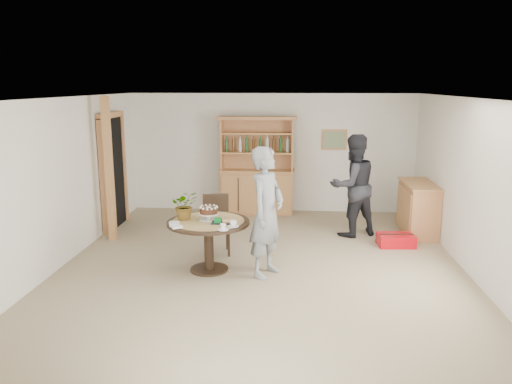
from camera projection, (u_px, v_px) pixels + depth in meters
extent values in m
plane|color=tan|center=(261.00, 268.00, 7.44)|extent=(7.00, 7.00, 0.00)
cube|color=white|center=(272.00, 153.00, 10.59)|extent=(6.00, 0.04, 2.50)
cube|color=white|center=(231.00, 279.00, 3.77)|extent=(6.00, 0.04, 2.50)
cube|color=white|center=(60.00, 183.00, 7.40)|extent=(0.04, 7.00, 2.50)
cube|color=white|center=(476.00, 189.00, 6.95)|extent=(0.04, 7.00, 2.50)
cube|color=white|center=(262.00, 98.00, 6.91)|extent=(6.00, 7.00, 0.04)
cube|color=#B5804C|center=(334.00, 140.00, 10.40)|extent=(0.52, 0.03, 0.42)
cube|color=#59724C|center=(334.00, 140.00, 10.38)|extent=(0.44, 0.02, 0.34)
cube|color=black|center=(113.00, 173.00, 9.39)|extent=(0.10, 0.90, 2.10)
cube|color=tan|center=(104.00, 178.00, 8.90)|extent=(0.12, 0.10, 2.10)
cube|color=tan|center=(123.00, 168.00, 9.87)|extent=(0.12, 0.10, 2.10)
cube|color=tan|center=(110.00, 115.00, 9.16)|extent=(0.12, 1.10, 0.10)
cube|color=#B5804C|center=(109.00, 170.00, 8.55)|extent=(0.12, 0.12, 2.50)
cube|color=tan|center=(257.00, 192.00, 10.53)|extent=(1.50, 0.50, 0.90)
cube|color=#B5804C|center=(257.00, 170.00, 10.43)|extent=(1.56, 0.54, 0.04)
cube|color=tan|center=(258.00, 144.00, 10.41)|extent=(1.50, 0.04, 1.06)
cube|color=tan|center=(222.00, 144.00, 10.32)|extent=(0.04, 0.34, 1.06)
cube|color=tan|center=(292.00, 145.00, 10.21)|extent=(0.04, 0.34, 1.06)
cube|color=#B5804C|center=(257.00, 153.00, 10.30)|extent=(1.44, 0.32, 0.03)
cube|color=#B5804C|center=(257.00, 133.00, 10.21)|extent=(1.44, 0.32, 0.03)
cube|color=tan|center=(257.00, 118.00, 10.15)|extent=(1.62, 0.40, 0.06)
cylinder|color=#194C1E|center=(230.00, 145.00, 10.31)|extent=(0.07, 0.07, 0.28)
cylinder|color=#4C2D14|center=(238.00, 145.00, 10.29)|extent=(0.07, 0.07, 0.28)
cylinder|color=#B2BFB2|center=(245.00, 145.00, 10.28)|extent=(0.07, 0.07, 0.28)
cylinder|color=#194C1E|center=(253.00, 145.00, 10.27)|extent=(0.07, 0.07, 0.28)
cylinder|color=#4C2D14|center=(261.00, 145.00, 10.26)|extent=(0.07, 0.07, 0.28)
cylinder|color=#B2BFB2|center=(269.00, 145.00, 10.25)|extent=(0.07, 0.07, 0.28)
cylinder|color=#194C1E|center=(276.00, 145.00, 10.23)|extent=(0.07, 0.07, 0.28)
cylinder|color=#4C2D14|center=(284.00, 145.00, 10.22)|extent=(0.07, 0.07, 0.28)
cube|color=tan|center=(418.00, 209.00, 9.09)|extent=(0.50, 1.20, 0.90)
cube|color=#B5804C|center=(420.00, 184.00, 8.99)|extent=(0.54, 1.26, 0.04)
cylinder|color=black|center=(208.00, 222.00, 7.21)|extent=(1.20, 1.20, 0.04)
cylinder|color=black|center=(209.00, 247.00, 7.29)|extent=(0.14, 0.14, 0.70)
cylinder|color=black|center=(209.00, 269.00, 7.36)|extent=(0.56, 0.56, 0.03)
cylinder|color=tan|center=(208.00, 221.00, 7.21)|extent=(1.04, 1.04, 0.01)
cube|color=black|center=(217.00, 227.00, 8.00)|extent=(0.50, 0.50, 0.04)
cube|color=black|center=(216.00, 209.00, 8.13)|extent=(0.42, 0.11, 0.46)
cube|color=black|center=(216.00, 195.00, 8.09)|extent=(0.42, 0.12, 0.05)
cube|color=black|center=(206.00, 244.00, 7.85)|extent=(0.03, 0.04, 0.44)
cube|color=black|center=(229.00, 243.00, 7.90)|extent=(0.03, 0.04, 0.44)
cube|color=black|center=(205.00, 237.00, 8.20)|extent=(0.03, 0.03, 0.44)
cube|color=black|center=(227.00, 236.00, 8.25)|extent=(0.03, 0.03, 0.44)
cylinder|color=white|center=(209.00, 219.00, 7.25)|extent=(0.28, 0.28, 0.01)
cylinder|color=white|center=(209.00, 217.00, 7.24)|extent=(0.05, 0.05, 0.08)
cylinder|color=white|center=(209.00, 214.00, 7.23)|extent=(0.30, 0.30, 0.01)
cylinder|color=#472314|center=(209.00, 210.00, 7.22)|extent=(0.26, 0.26, 0.09)
cylinder|color=white|center=(209.00, 207.00, 7.21)|extent=(0.08, 0.08, 0.01)
sphere|color=white|center=(217.00, 207.00, 7.20)|extent=(0.04, 0.04, 0.04)
sphere|color=white|center=(216.00, 206.00, 7.26)|extent=(0.04, 0.04, 0.04)
sphere|color=white|center=(214.00, 206.00, 7.31)|extent=(0.04, 0.04, 0.04)
sphere|color=white|center=(210.00, 205.00, 7.33)|extent=(0.04, 0.04, 0.04)
sphere|color=white|center=(206.00, 205.00, 7.32)|extent=(0.04, 0.04, 0.04)
sphere|color=white|center=(202.00, 206.00, 7.28)|extent=(0.04, 0.04, 0.04)
sphere|color=white|center=(200.00, 207.00, 7.22)|extent=(0.04, 0.04, 0.04)
sphere|color=white|center=(201.00, 208.00, 7.16)|extent=(0.04, 0.04, 0.04)
sphere|color=white|center=(203.00, 209.00, 7.12)|extent=(0.04, 0.04, 0.04)
sphere|color=white|center=(207.00, 209.00, 7.10)|extent=(0.04, 0.04, 0.04)
sphere|color=white|center=(212.00, 209.00, 7.11)|extent=(0.04, 0.04, 0.04)
sphere|color=white|center=(215.00, 208.00, 7.15)|extent=(0.04, 0.04, 0.04)
imported|color=#3F7233|center=(185.00, 205.00, 7.23)|extent=(0.47, 0.44, 0.42)
cube|color=black|center=(222.00, 223.00, 7.07)|extent=(0.30, 0.20, 0.01)
cube|color=#0C7026|center=(218.00, 220.00, 7.07)|extent=(0.10, 0.10, 0.06)
cube|color=#0C7026|center=(218.00, 218.00, 7.06)|extent=(0.11, 0.02, 0.01)
cylinder|color=white|center=(233.00, 226.00, 6.90)|extent=(0.15, 0.15, 0.01)
imported|color=white|center=(233.00, 223.00, 6.89)|extent=(0.10, 0.10, 0.08)
cylinder|color=white|center=(223.00, 230.00, 6.74)|extent=(0.15, 0.15, 0.01)
imported|color=white|center=(223.00, 227.00, 6.74)|extent=(0.08, 0.08, 0.07)
cube|color=white|center=(174.00, 223.00, 7.04)|extent=(0.14, 0.08, 0.03)
cube|color=white|center=(174.00, 225.00, 6.92)|extent=(0.16, 0.11, 0.03)
cube|color=white|center=(177.00, 227.00, 6.82)|extent=(0.16, 0.14, 0.03)
imported|color=gray|center=(267.00, 212.00, 7.01)|extent=(0.68, 0.80, 1.85)
imported|color=black|center=(353.00, 186.00, 8.88)|extent=(1.11, 1.02, 1.83)
cube|color=red|center=(396.00, 240.00, 8.45)|extent=(0.63, 0.45, 0.20)
cube|color=black|center=(396.00, 234.00, 8.42)|extent=(0.56, 0.08, 0.01)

